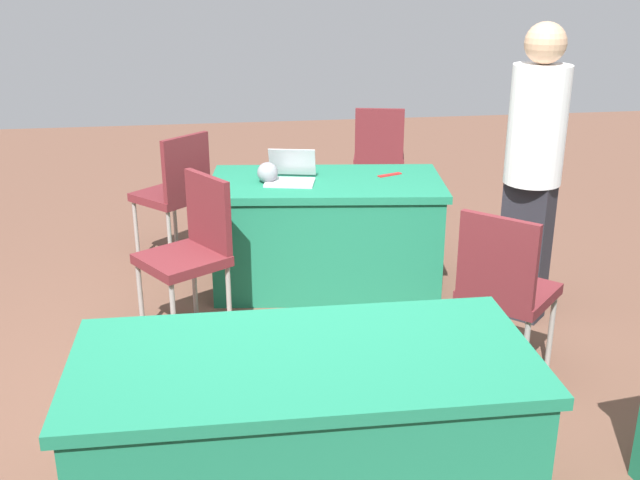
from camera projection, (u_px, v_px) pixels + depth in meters
ground_plane at (287, 406)px, 3.89m from camera, size 14.40×14.40×0.00m
table_foreground at (326, 233)px, 5.22m from camera, size 1.64×0.99×0.76m
table_mid_left at (305, 440)px, 2.98m from camera, size 1.76×0.85×0.76m
chair_near_front at (192, 246)px, 4.48m from camera, size 0.61×0.61×0.97m
chair_tucked_left at (504, 284)px, 3.98m from camera, size 0.62×0.62×0.96m
chair_tucked_right at (176, 189)px, 5.56m from camera, size 0.62×0.62×0.98m
chair_aisle at (379, 152)px, 6.69m from camera, size 0.53×0.53×0.96m
person_presenter at (534, 160)px, 4.53m from camera, size 0.48×0.48×1.82m
laptop_silver at (290, 176)px, 5.03m from camera, size 0.38×0.36×0.21m
yarn_ball at (268, 173)px, 5.00m from camera, size 0.14×0.14×0.14m
scissors_red at (390, 175)px, 5.19m from camera, size 0.18×0.10×0.01m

